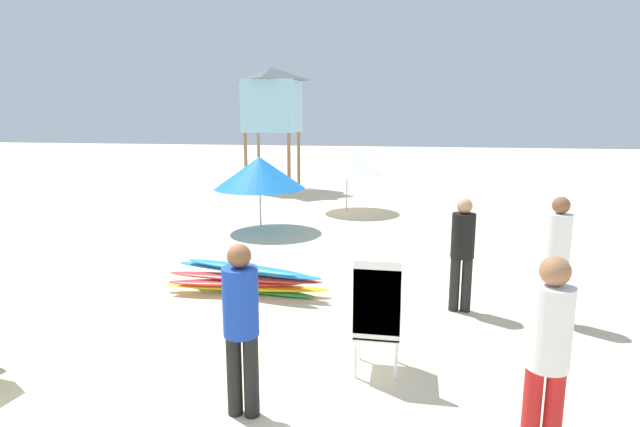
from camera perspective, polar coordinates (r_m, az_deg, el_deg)
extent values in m
plane|color=beige|center=(5.56, -17.66, -18.84)|extent=(80.00, 80.00, 0.00)
cube|color=white|center=(5.64, 6.41, -12.95)|extent=(0.48, 0.48, 0.04)
cube|color=white|center=(5.35, 6.29, -11.94)|extent=(0.48, 0.04, 0.40)
cube|color=white|center=(5.60, 6.43, -12.11)|extent=(0.48, 0.48, 0.04)
cube|color=white|center=(5.32, 6.31, -11.05)|extent=(0.48, 0.04, 0.40)
cube|color=white|center=(5.57, 6.45, -11.26)|extent=(0.48, 0.48, 0.04)
cube|color=white|center=(5.29, 6.33, -10.15)|extent=(0.48, 0.04, 0.40)
cube|color=white|center=(5.53, 6.47, -10.40)|extent=(0.48, 0.48, 0.04)
cube|color=white|center=(5.26, 6.35, -9.23)|extent=(0.48, 0.04, 0.40)
cube|color=white|center=(5.50, 6.49, -9.52)|extent=(0.48, 0.48, 0.04)
cube|color=white|center=(5.23, 6.37, -8.31)|extent=(0.48, 0.04, 0.40)
cube|color=white|center=(5.47, 6.51, -8.64)|extent=(0.48, 0.48, 0.04)
cube|color=white|center=(5.20, 6.40, -7.37)|extent=(0.48, 0.04, 0.40)
cylinder|color=white|center=(5.92, 8.59, -14.26)|extent=(0.04, 0.04, 0.42)
cylinder|color=white|center=(5.94, 4.41, -14.06)|extent=(0.04, 0.04, 0.42)
cylinder|color=white|center=(5.54, 8.46, -16.10)|extent=(0.04, 0.04, 0.42)
cylinder|color=white|center=(5.56, 3.96, -15.88)|extent=(0.04, 0.04, 0.42)
ellipsoid|color=green|center=(8.18, -8.04, -8.26)|extent=(2.29, 0.66, 0.08)
ellipsoid|color=yellow|center=(7.98, -8.19, -8.13)|extent=(2.58, 0.47, 0.08)
ellipsoid|color=red|center=(7.96, -9.40, -7.62)|extent=(2.09, 0.57, 0.08)
ellipsoid|color=red|center=(7.92, -8.46, -7.07)|extent=(2.45, 0.33, 0.08)
ellipsoid|color=#268CCC|center=(8.00, -8.14, -6.29)|extent=(2.48, 0.69, 0.08)
ellipsoid|color=#268CCC|center=(7.87, -8.40, -5.97)|extent=(2.09, 0.72, 0.08)
cylinder|color=red|center=(4.59, 22.46, -20.08)|extent=(0.14, 0.14, 0.83)
cylinder|color=red|center=(4.63, 24.52, -19.98)|extent=(0.14, 0.14, 0.83)
cylinder|color=white|center=(4.29, 24.26, -11.49)|extent=(0.32, 0.32, 0.65)
sphere|color=#9E6B47|center=(4.15, 24.74, -5.86)|extent=(0.22, 0.22, 0.22)
cylinder|color=black|center=(7.49, 23.97, -7.97)|extent=(0.14, 0.14, 0.82)
cylinder|color=black|center=(7.53, 25.16, -7.97)|extent=(0.14, 0.14, 0.82)
cylinder|color=white|center=(7.31, 25.02, -2.52)|extent=(0.32, 0.32, 0.65)
sphere|color=brown|center=(7.23, 25.30, 0.84)|extent=(0.22, 0.22, 0.22)
cylinder|color=black|center=(4.94, -9.52, -17.26)|extent=(0.14, 0.14, 0.79)
cylinder|color=black|center=(4.90, -7.67, -17.49)|extent=(0.14, 0.14, 0.79)
cylinder|color=#193FB2|center=(4.63, -8.86, -9.68)|extent=(0.32, 0.32, 0.62)
sphere|color=brown|center=(4.50, -9.01, -4.69)|extent=(0.21, 0.21, 0.21)
cylinder|color=black|center=(7.45, 14.77, -7.60)|extent=(0.14, 0.14, 0.78)
cylinder|color=black|center=(7.47, 16.01, -7.63)|extent=(0.14, 0.14, 0.78)
cylinder|color=black|center=(7.27, 15.67, -2.39)|extent=(0.32, 0.32, 0.62)
sphere|color=tan|center=(7.19, 15.84, 0.82)|extent=(0.21, 0.21, 0.21)
cylinder|color=olive|center=(18.26, -8.27, 5.64)|extent=(0.12, 0.12, 2.10)
cylinder|color=olive|center=(17.83, -3.48, 5.60)|extent=(0.12, 0.12, 2.10)
cylinder|color=olive|center=(19.74, -6.84, 6.07)|extent=(0.12, 0.12, 2.10)
cylinder|color=olive|center=(19.34, -2.39, 6.04)|extent=(0.12, 0.12, 2.10)
cube|color=#95CEEC|center=(18.70, -5.35, 11.80)|extent=(1.80, 1.80, 1.80)
pyramid|color=#4C5156|center=(18.75, -5.42, 15.24)|extent=(1.98, 1.98, 0.45)
cylinder|color=beige|center=(14.44, 3.02, 3.74)|extent=(0.04, 0.04, 1.79)
cone|color=white|center=(14.39, 3.04, 5.84)|extent=(2.08, 2.08, 0.73)
cylinder|color=beige|center=(12.12, -6.70, 2.17)|extent=(0.04, 0.04, 1.75)
cone|color=blue|center=(12.05, -6.75, 4.53)|extent=(2.13, 2.13, 0.74)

